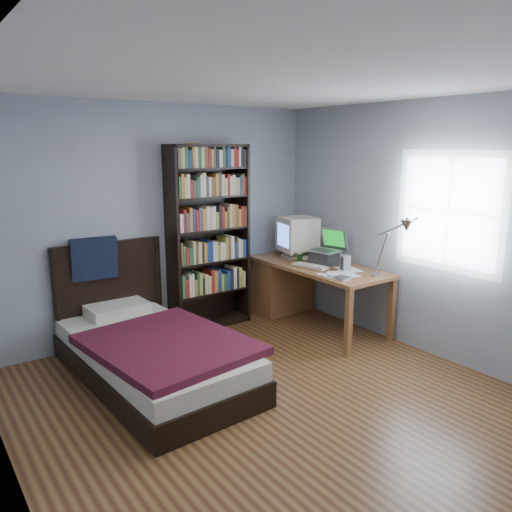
{
  "coord_description": "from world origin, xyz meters",
  "views": [
    {
      "loc": [
        -2.3,
        -2.86,
        2.05
      ],
      "look_at": [
        0.39,
        0.87,
        1.04
      ],
      "focal_mm": 35.0,
      "sensor_mm": 36.0,
      "label": 1
    }
  ],
  "objects_px": {
    "crt_monitor": "(296,234)",
    "speaker": "(345,263)",
    "desk": "(291,282)",
    "bookshelf": "(209,238)",
    "desk_lamp": "(402,231)",
    "laptop": "(325,255)",
    "soda_can": "(300,258)",
    "keyboard": "(311,266)",
    "bed": "(149,350)"
  },
  "relations": [
    {
      "from": "crt_monitor",
      "to": "speaker",
      "type": "height_order",
      "value": "crt_monitor"
    },
    {
      "from": "desk",
      "to": "bookshelf",
      "type": "distance_m",
      "value": 1.2
    },
    {
      "from": "crt_monitor",
      "to": "bookshelf",
      "type": "height_order",
      "value": "bookshelf"
    },
    {
      "from": "desk_lamp",
      "to": "bookshelf",
      "type": "xyz_separation_m",
      "value": [
        -0.99,
        1.87,
        -0.23
      ]
    },
    {
      "from": "laptop",
      "to": "soda_can",
      "type": "xyz_separation_m",
      "value": [
        -0.19,
        0.22,
        -0.06
      ]
    },
    {
      "from": "laptop",
      "to": "speaker",
      "type": "relative_size",
      "value": 2.39
    },
    {
      "from": "desk_lamp",
      "to": "bookshelf",
      "type": "distance_m",
      "value": 2.13
    },
    {
      "from": "desk",
      "to": "bookshelf",
      "type": "xyz_separation_m",
      "value": [
        -1.0,
        0.26,
        0.62
      ]
    },
    {
      "from": "crt_monitor",
      "to": "keyboard",
      "type": "xyz_separation_m",
      "value": [
        -0.21,
        -0.5,
        -0.26
      ]
    },
    {
      "from": "desk",
      "to": "crt_monitor",
      "type": "distance_m",
      "value": 0.59
    },
    {
      "from": "soda_can",
      "to": "bed",
      "type": "distance_m",
      "value": 2.09
    },
    {
      "from": "keyboard",
      "to": "speaker",
      "type": "relative_size",
      "value": 2.42
    },
    {
      "from": "bookshelf",
      "to": "bed",
      "type": "xyz_separation_m",
      "value": [
        -1.12,
        -0.81,
        -0.79
      ]
    },
    {
      "from": "speaker",
      "to": "bed",
      "type": "xyz_separation_m",
      "value": [
        -2.17,
        0.3,
        -0.56
      ]
    },
    {
      "from": "crt_monitor",
      "to": "bed",
      "type": "distance_m",
      "value": 2.37
    },
    {
      "from": "bookshelf",
      "to": "bed",
      "type": "distance_m",
      "value": 1.6
    },
    {
      "from": "bookshelf",
      "to": "desk",
      "type": "bearing_deg",
      "value": -14.35
    },
    {
      "from": "speaker",
      "to": "bed",
      "type": "height_order",
      "value": "bed"
    },
    {
      "from": "desk",
      "to": "keyboard",
      "type": "xyz_separation_m",
      "value": [
        -0.15,
        -0.52,
        0.32
      ]
    },
    {
      "from": "desk_lamp",
      "to": "soda_can",
      "type": "bearing_deg",
      "value": 94.9
    },
    {
      "from": "desk_lamp",
      "to": "bookshelf",
      "type": "bearing_deg",
      "value": 117.87
    },
    {
      "from": "desk",
      "to": "soda_can",
      "type": "xyz_separation_m",
      "value": [
        -0.12,
        -0.3,
        0.37
      ]
    },
    {
      "from": "keyboard",
      "to": "bookshelf",
      "type": "height_order",
      "value": "bookshelf"
    },
    {
      "from": "laptop",
      "to": "bed",
      "type": "relative_size",
      "value": 0.19
    },
    {
      "from": "speaker",
      "to": "soda_can",
      "type": "xyz_separation_m",
      "value": [
        -0.17,
        0.55,
        -0.03
      ]
    },
    {
      "from": "desk_lamp",
      "to": "bookshelf",
      "type": "relative_size",
      "value": 0.33
    },
    {
      "from": "desk",
      "to": "bed",
      "type": "distance_m",
      "value": 2.2
    },
    {
      "from": "crt_monitor",
      "to": "desk_lamp",
      "type": "xyz_separation_m",
      "value": [
        -0.07,
        -1.59,
        0.26
      ]
    },
    {
      "from": "laptop",
      "to": "bookshelf",
      "type": "height_order",
      "value": "bookshelf"
    },
    {
      "from": "laptop",
      "to": "soda_can",
      "type": "distance_m",
      "value": 0.29
    },
    {
      "from": "laptop",
      "to": "keyboard",
      "type": "relative_size",
      "value": 0.99
    },
    {
      "from": "crt_monitor",
      "to": "bed",
      "type": "height_order",
      "value": "crt_monitor"
    },
    {
      "from": "bed",
      "to": "laptop",
      "type": "bearing_deg",
      "value": 1.03
    },
    {
      "from": "desk_lamp",
      "to": "keyboard",
      "type": "xyz_separation_m",
      "value": [
        -0.14,
        1.09,
        -0.53
      ]
    },
    {
      "from": "crt_monitor",
      "to": "speaker",
      "type": "relative_size",
      "value": 3.0
    },
    {
      "from": "crt_monitor",
      "to": "laptop",
      "type": "distance_m",
      "value": 0.52
    },
    {
      "from": "keyboard",
      "to": "bookshelf",
      "type": "relative_size",
      "value": 0.2
    },
    {
      "from": "speaker",
      "to": "bed",
      "type": "bearing_deg",
      "value": -168.34
    },
    {
      "from": "crt_monitor",
      "to": "desk_lamp",
      "type": "bearing_deg",
      "value": -92.56
    },
    {
      "from": "desk",
      "to": "bed",
      "type": "xyz_separation_m",
      "value": [
        -2.12,
        -0.56,
        -0.17
      ]
    },
    {
      "from": "speaker",
      "to": "bookshelf",
      "type": "bearing_deg",
      "value": 152.89
    },
    {
      "from": "desk",
      "to": "desk_lamp",
      "type": "height_order",
      "value": "desk_lamp"
    },
    {
      "from": "keyboard",
      "to": "desk",
      "type": "bearing_deg",
      "value": 60.15
    },
    {
      "from": "desk",
      "to": "laptop",
      "type": "xyz_separation_m",
      "value": [
        0.07,
        -0.52,
        0.42
      ]
    },
    {
      "from": "soda_can",
      "to": "crt_monitor",
      "type": "bearing_deg",
      "value": 56.72
    },
    {
      "from": "desk",
      "to": "soda_can",
      "type": "height_order",
      "value": "soda_can"
    },
    {
      "from": "speaker",
      "to": "bed",
      "type": "distance_m",
      "value": 2.27
    },
    {
      "from": "keyboard",
      "to": "speaker",
      "type": "distance_m",
      "value": 0.39
    },
    {
      "from": "laptop",
      "to": "bookshelf",
      "type": "relative_size",
      "value": 0.2
    },
    {
      "from": "speaker",
      "to": "soda_can",
      "type": "distance_m",
      "value": 0.58
    }
  ]
}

